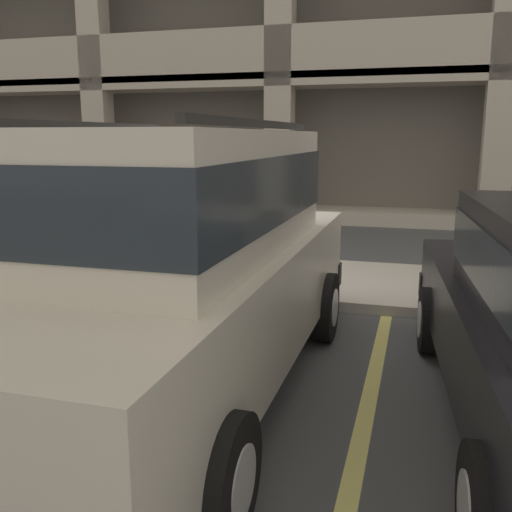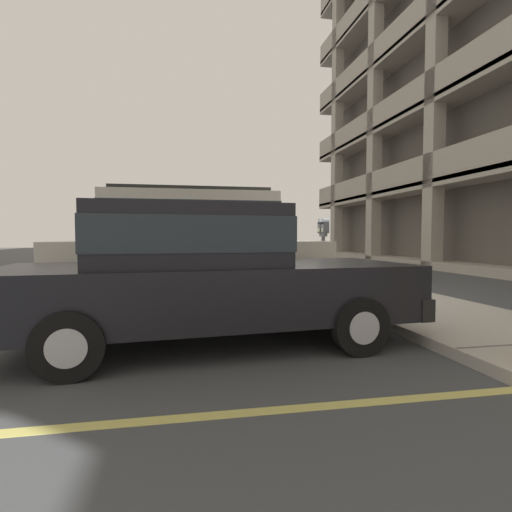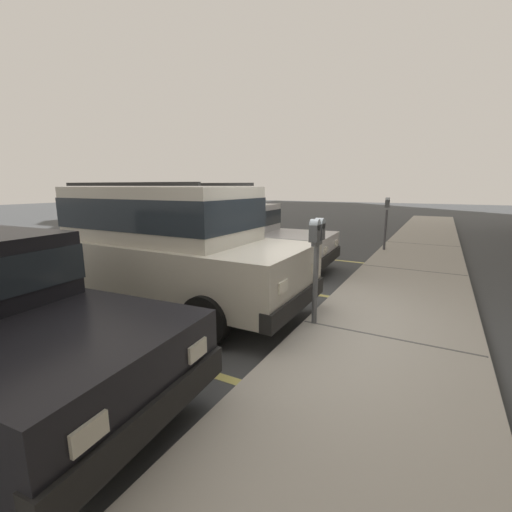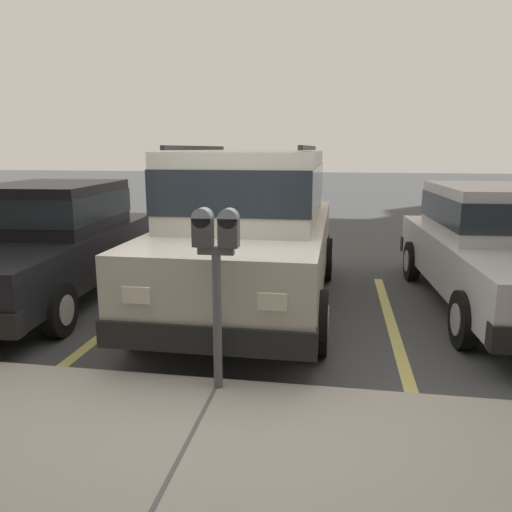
% 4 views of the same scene
% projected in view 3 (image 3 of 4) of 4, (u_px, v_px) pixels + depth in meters
% --- Properties ---
extents(ground_plane, '(80.00, 80.00, 0.10)m').
position_uv_depth(ground_plane, '(290.00, 330.00, 4.93)').
color(ground_plane, '#444749').
extents(sidewalk, '(40.00, 2.20, 0.12)m').
position_uv_depth(sidewalk, '(386.00, 342.00, 4.31)').
color(sidewalk, '#ADA89E').
rests_on(sidewalk, ground_plane).
extents(parking_stall_lines, '(12.80, 4.80, 0.01)m').
position_uv_depth(parking_stall_lines, '(135.00, 350.00, 4.21)').
color(parking_stall_lines, '#DBD16B').
rests_on(parking_stall_lines, ground_plane).
extents(silver_suv, '(2.02, 4.78, 2.03)m').
position_uv_depth(silver_suv, '(165.00, 242.00, 5.61)').
color(silver_suv, beige).
rests_on(silver_suv, ground_plane).
extents(red_sedan, '(2.00, 4.56, 1.54)m').
position_uv_depth(red_sedan, '(239.00, 233.00, 8.56)').
color(red_sedan, silver).
rests_on(red_sedan, ground_plane).
extents(parking_meter_near, '(0.35, 0.12, 1.45)m').
position_uv_depth(parking_meter_near, '(317.00, 246.00, 4.54)').
color(parking_meter_near, '#595B60').
rests_on(parking_meter_near, sidewalk).
extents(parking_meter_far, '(0.15, 0.12, 1.54)m').
position_uv_depth(parking_meter_far, '(386.00, 216.00, 10.01)').
color(parking_meter_far, '#47474C').
rests_on(parking_meter_far, sidewalk).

